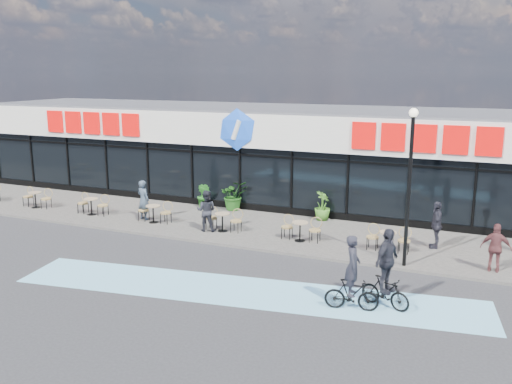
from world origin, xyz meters
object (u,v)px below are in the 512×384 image
Objects in this scene: patron_right at (206,211)px; pedestrian_a at (436,225)px; pedestrian_c at (496,248)px; cyclist_a at (386,273)px; lamp_post at (410,174)px; patron_left at (143,200)px; potted_plant_mid at (234,195)px; potted_plant_left at (204,195)px; potted_plant_right at (322,206)px; cyclist_b at (352,282)px.

patron_right is 0.97× the size of pedestrian_a.
cyclist_a is (-2.78, -3.84, 0.10)m from pedestrian_c.
lamp_post is 11.45m from patron_left.
cyclist_a is at bearing 57.34° from pedestrian_c.
pedestrian_a is (11.91, 0.88, 0.00)m from patron_left.
pedestrian_a reaches higher than potted_plant_mid.
pedestrian_a is (10.53, -1.96, 0.28)m from potted_plant_left.
potted_plant_mid is 0.87× the size of pedestrian_c.
potted_plant_right is 0.78× the size of pedestrian_c.
lamp_post is at bearing 77.19° from cyclist_b.
patron_left is 11.94m from pedestrian_a.
potted_plant_right is 0.59× the size of cyclist_b.
cyclist_a reaches higher than potted_plant_right.
lamp_post is 2.43× the size of cyclist_b.
lamp_post is 3.28m from pedestrian_a.
pedestrian_c reaches higher than potted_plant_left.
lamp_post reaches higher than cyclist_b.
potted_plant_left is at bearing 142.10° from cyclist_a.
cyclist_b is (-0.81, -0.53, -0.19)m from cyclist_a.
lamp_post is at bearing -23.62° from potted_plant_left.
lamp_post is 2.99× the size of patron_left.
pedestrian_a is 6.35m from cyclist_b.
patron_right is at bearing 151.43° from cyclist_a.
potted_plant_right is (4.24, -0.12, -0.07)m from potted_plant_mid.
patron_left is (-11.15, 1.43, -2.19)m from lamp_post.
pedestrian_a is 2.63m from pedestrian_c.
pedestrian_a is 0.77× the size of cyclist_a.
cyclist_a reaches higher than potted_plant_mid.
cyclist_b reaches higher than potted_plant_right.
cyclist_a is (11.09, -4.72, 0.04)m from patron_left.
potted_plant_right is at bearing 133.15° from lamp_post.
potted_plant_mid reaches higher than potted_plant_left.
patron_right is 8.87m from cyclist_a.
cyclist_b is (3.18, -8.13, 0.08)m from potted_plant_right.
pedestrian_c is 4.74m from cyclist_a.
cyclist_a is at bearing 171.25° from patron_left.
patron_right is at bearing -88.65° from pedestrian_a.
cyclist_a reaches higher than pedestrian_c.
patron_left is 1.09× the size of pedestrian_c.
cyclist_a is at bearing -62.33° from potted_plant_right.
cyclist_b is at bearing -68.67° from potted_plant_right.
pedestrian_a is (0.76, 2.31, -2.19)m from lamp_post.
patron_right is (-3.81, -3.35, 0.21)m from potted_plant_right.
pedestrian_a is at bearing 175.97° from patron_right.
potted_plant_left is 10.71m from pedestrian_a.
pedestrian_c is (13.87, -0.88, -0.07)m from patron_left.
patron_left is (-2.86, -3.00, 0.17)m from potted_plant_mid.
pedestrian_c is at bearing -29.09° from potted_plant_right.
pedestrian_a is (9.05, -2.12, 0.18)m from potted_plant_mid.
patron_left is 0.81× the size of cyclist_b.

